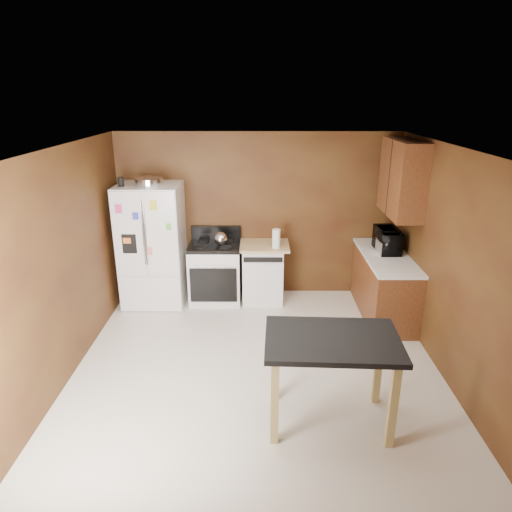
{
  "coord_description": "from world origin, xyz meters",
  "views": [
    {
      "loc": [
        0.02,
        -4.5,
        3.03
      ],
      "look_at": [
        -0.02,
        0.85,
        1.1
      ],
      "focal_mm": 32.0,
      "sensor_mm": 36.0,
      "label": 1
    }
  ],
  "objects_px": {
    "paper_towel": "(276,239)",
    "dishwasher": "(263,272)",
    "roasting_pan": "(149,181)",
    "pen_cup": "(121,182)",
    "green_canister": "(276,240)",
    "gas_range": "(215,272)",
    "toaster": "(384,247)",
    "microwave": "(387,241)",
    "kettle": "(221,239)",
    "island": "(332,351)",
    "refrigerator": "(152,245)"
  },
  "relations": [
    {
      "from": "paper_towel",
      "to": "dishwasher",
      "type": "distance_m",
      "value": 0.62
    },
    {
      "from": "green_canister",
      "to": "gas_range",
      "type": "height_order",
      "value": "gas_range"
    },
    {
      "from": "paper_towel",
      "to": "kettle",
      "type": "bearing_deg",
      "value": 174.67
    },
    {
      "from": "kettle",
      "to": "toaster",
      "type": "distance_m",
      "value": 2.33
    },
    {
      "from": "gas_range",
      "to": "island",
      "type": "xyz_separation_m",
      "value": [
        1.34,
        -2.76,
        0.31
      ]
    },
    {
      "from": "green_canister",
      "to": "refrigerator",
      "type": "distance_m",
      "value": 1.84
    },
    {
      "from": "toaster",
      "to": "gas_range",
      "type": "height_order",
      "value": "gas_range"
    },
    {
      "from": "kettle",
      "to": "paper_towel",
      "type": "height_order",
      "value": "paper_towel"
    },
    {
      "from": "gas_range",
      "to": "green_canister",
      "type": "bearing_deg",
      "value": 4.5
    },
    {
      "from": "kettle",
      "to": "refrigerator",
      "type": "xyz_separation_m",
      "value": [
        -1.01,
        -0.02,
        -0.1
      ]
    },
    {
      "from": "kettle",
      "to": "island",
      "type": "height_order",
      "value": "kettle"
    },
    {
      "from": "roasting_pan",
      "to": "island",
      "type": "distance_m",
      "value": 3.64
    },
    {
      "from": "gas_range",
      "to": "island",
      "type": "distance_m",
      "value": 3.08
    },
    {
      "from": "gas_range",
      "to": "roasting_pan",
      "type": "bearing_deg",
      "value": -174.62
    },
    {
      "from": "pen_cup",
      "to": "refrigerator",
      "type": "distance_m",
      "value": 1.03
    },
    {
      "from": "kettle",
      "to": "refrigerator",
      "type": "height_order",
      "value": "refrigerator"
    },
    {
      "from": "roasting_pan",
      "to": "gas_range",
      "type": "bearing_deg",
      "value": 5.38
    },
    {
      "from": "toaster",
      "to": "roasting_pan",
      "type": "bearing_deg",
      "value": 172.77
    },
    {
      "from": "paper_towel",
      "to": "gas_range",
      "type": "relative_size",
      "value": 0.25
    },
    {
      "from": "refrigerator",
      "to": "dishwasher",
      "type": "distance_m",
      "value": 1.69
    },
    {
      "from": "kettle",
      "to": "toaster",
      "type": "bearing_deg",
      "value": -9.11
    },
    {
      "from": "pen_cup",
      "to": "green_canister",
      "type": "xyz_separation_m",
      "value": [
        2.17,
        0.27,
        -0.92
      ]
    },
    {
      "from": "refrigerator",
      "to": "gas_range",
      "type": "xyz_separation_m",
      "value": [
        0.91,
        0.06,
        -0.44
      ]
    },
    {
      "from": "green_canister",
      "to": "pen_cup",
      "type": "bearing_deg",
      "value": -172.98
    },
    {
      "from": "refrigerator",
      "to": "gas_range",
      "type": "height_order",
      "value": "refrigerator"
    },
    {
      "from": "refrigerator",
      "to": "roasting_pan",
      "type": "bearing_deg",
      "value": -35.06
    },
    {
      "from": "roasting_pan",
      "to": "refrigerator",
      "type": "height_order",
      "value": "roasting_pan"
    },
    {
      "from": "paper_towel",
      "to": "microwave",
      "type": "bearing_deg",
      "value": -6.13
    },
    {
      "from": "pen_cup",
      "to": "kettle",
      "type": "xyz_separation_m",
      "value": [
        1.34,
        0.15,
        -0.86
      ]
    },
    {
      "from": "roasting_pan",
      "to": "toaster",
      "type": "relative_size",
      "value": 1.5
    },
    {
      "from": "kettle",
      "to": "toaster",
      "type": "relative_size",
      "value": 0.74
    },
    {
      "from": "pen_cup",
      "to": "island",
      "type": "bearing_deg",
      "value": -44.8
    },
    {
      "from": "roasting_pan",
      "to": "toaster",
      "type": "height_order",
      "value": "roasting_pan"
    },
    {
      "from": "green_canister",
      "to": "island",
      "type": "relative_size",
      "value": 0.09
    },
    {
      "from": "paper_towel",
      "to": "gas_range",
      "type": "height_order",
      "value": "paper_towel"
    },
    {
      "from": "island",
      "to": "toaster",
      "type": "bearing_deg",
      "value": 65.57
    },
    {
      "from": "paper_towel",
      "to": "dishwasher",
      "type": "xyz_separation_m",
      "value": [
        -0.19,
        0.14,
        -0.58
      ]
    },
    {
      "from": "roasting_pan",
      "to": "microwave",
      "type": "relative_size",
      "value": 0.75
    },
    {
      "from": "island",
      "to": "refrigerator",
      "type": "bearing_deg",
      "value": 129.83
    },
    {
      "from": "paper_towel",
      "to": "toaster",
      "type": "relative_size",
      "value": 1.02
    },
    {
      "from": "dishwasher",
      "to": "microwave",
      "type": "bearing_deg",
      "value": -10.09
    },
    {
      "from": "paper_towel",
      "to": "refrigerator",
      "type": "relative_size",
      "value": 0.15
    },
    {
      "from": "roasting_pan",
      "to": "kettle",
      "type": "relative_size",
      "value": 2.03
    },
    {
      "from": "gas_range",
      "to": "dishwasher",
      "type": "height_order",
      "value": "gas_range"
    },
    {
      "from": "roasting_pan",
      "to": "kettle",
      "type": "xyz_separation_m",
      "value": [
        0.98,
        0.04,
        -0.85
      ]
    },
    {
      "from": "roasting_pan",
      "to": "pen_cup",
      "type": "relative_size",
      "value": 3.19
    },
    {
      "from": "green_canister",
      "to": "refrigerator",
      "type": "xyz_separation_m",
      "value": [
        -1.83,
        -0.13,
        -0.05
      ]
    },
    {
      "from": "toaster",
      "to": "microwave",
      "type": "relative_size",
      "value": 0.5
    },
    {
      "from": "paper_towel",
      "to": "microwave",
      "type": "relative_size",
      "value": 0.51
    },
    {
      "from": "kettle",
      "to": "microwave",
      "type": "distance_m",
      "value": 2.39
    }
  ]
}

